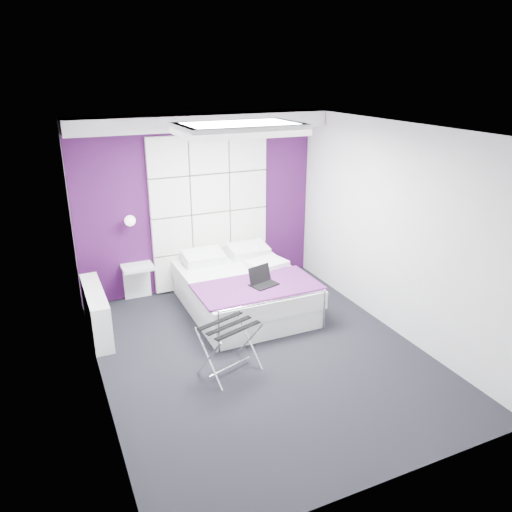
{
  "coord_description": "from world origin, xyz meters",
  "views": [
    {
      "loc": [
        -2.16,
        -4.66,
        3.17
      ],
      "look_at": [
        0.09,
        0.35,
        1.1
      ],
      "focal_mm": 35.0,
      "sensor_mm": 36.0,
      "label": 1
    }
  ],
  "objects_px": {
    "radiator": "(96,312)",
    "luggage_rack": "(230,348)",
    "bed": "(243,290)",
    "nightstand": "(137,267)",
    "wall_lamp": "(129,220)",
    "laptop": "(263,280)"
  },
  "relations": [
    {
      "from": "luggage_rack",
      "to": "radiator",
      "type": "bearing_deg",
      "value": 110.62
    },
    {
      "from": "bed",
      "to": "nightstand",
      "type": "xyz_separation_m",
      "value": [
        -1.27,
        0.84,
        0.24
      ]
    },
    {
      "from": "wall_lamp",
      "to": "nightstand",
      "type": "distance_m",
      "value": 0.69
    },
    {
      "from": "wall_lamp",
      "to": "luggage_rack",
      "type": "relative_size",
      "value": 0.25
    },
    {
      "from": "bed",
      "to": "luggage_rack",
      "type": "height_order",
      "value": "bed"
    },
    {
      "from": "nightstand",
      "to": "luggage_rack",
      "type": "relative_size",
      "value": 0.73
    },
    {
      "from": "bed",
      "to": "luggage_rack",
      "type": "distance_m",
      "value": 1.57
    },
    {
      "from": "wall_lamp",
      "to": "nightstand",
      "type": "height_order",
      "value": "wall_lamp"
    },
    {
      "from": "radiator",
      "to": "nightstand",
      "type": "bearing_deg",
      "value": 46.46
    },
    {
      "from": "bed",
      "to": "laptop",
      "type": "bearing_deg",
      "value": -78.86
    },
    {
      "from": "luggage_rack",
      "to": "laptop",
      "type": "bearing_deg",
      "value": 29.95
    },
    {
      "from": "luggage_rack",
      "to": "bed",
      "type": "bearing_deg",
      "value": 43.38
    },
    {
      "from": "nightstand",
      "to": "radiator",
      "type": "bearing_deg",
      "value": -133.54
    },
    {
      "from": "radiator",
      "to": "nightstand",
      "type": "relative_size",
      "value": 2.78
    },
    {
      "from": "bed",
      "to": "nightstand",
      "type": "height_order",
      "value": "bed"
    },
    {
      "from": "nightstand",
      "to": "laptop",
      "type": "bearing_deg",
      "value": -43.44
    },
    {
      "from": "radiator",
      "to": "bed",
      "type": "height_order",
      "value": "bed"
    },
    {
      "from": "bed",
      "to": "nightstand",
      "type": "distance_m",
      "value": 1.54
    },
    {
      "from": "radiator",
      "to": "luggage_rack",
      "type": "height_order",
      "value": "radiator"
    },
    {
      "from": "radiator",
      "to": "luggage_rack",
      "type": "bearing_deg",
      "value": -51.03
    },
    {
      "from": "bed",
      "to": "laptop",
      "type": "relative_size",
      "value": 5.6
    },
    {
      "from": "radiator",
      "to": "bed",
      "type": "xyz_separation_m",
      "value": [
        1.96,
        -0.12,
        -0.01
      ]
    }
  ]
}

